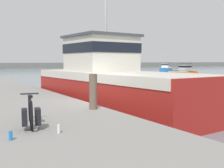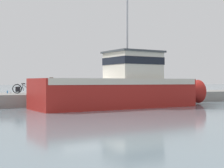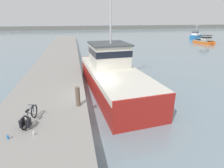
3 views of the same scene
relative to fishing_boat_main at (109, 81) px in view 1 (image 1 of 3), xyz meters
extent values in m
plane|color=gray|center=(-1.59, -2.47, -1.34)|extent=(320.00, 320.00, 0.00)
cube|color=gray|center=(-4.69, -2.47, -0.94)|extent=(4.83, 80.00, 0.80)
cube|color=slate|center=(28.41, 79.99, -0.46)|extent=(180.00, 5.00, 1.77)
cube|color=maroon|center=(0.05, -0.57, -0.44)|extent=(4.22, 10.61, 1.81)
cone|color=maroon|center=(-0.46, 5.52, -0.44)|extent=(1.87, 2.00, 1.72)
cube|color=beige|center=(0.05, -0.57, 0.29)|extent=(4.27, 10.41, 0.36)
cube|color=beige|center=(-0.06, 0.72, 1.30)|extent=(2.93, 3.17, 1.66)
cube|color=black|center=(-0.06, 0.72, 1.59)|extent=(2.99, 3.23, 0.47)
cube|color=#3D4247|center=(-0.06, 0.72, 2.19)|extent=(3.17, 3.42, 0.12)
cube|color=#236BB2|center=(31.72, 32.75, -0.84)|extent=(6.13, 5.55, 1.01)
cone|color=#236BB2|center=(28.70, 30.18, -0.84)|extent=(1.55, 1.52, 0.96)
cube|color=silver|center=(31.72, 32.75, -0.43)|extent=(6.05, 5.48, 0.20)
cube|color=silver|center=(31.08, 32.20, 0.10)|extent=(2.43, 2.33, 0.87)
cube|color=black|center=(31.08, 32.20, 0.26)|extent=(2.48, 2.38, 0.24)
cube|color=#3D4247|center=(31.08, 32.20, 0.60)|extent=(2.62, 2.52, 0.12)
cylinder|color=#B2B2B7|center=(31.33, 32.41, 1.63)|extent=(0.14, 0.14, 1.93)
cylinder|color=#B2B2B7|center=(31.33, 32.41, 2.11)|extent=(0.98, 1.13, 0.10)
cube|color=orange|center=(25.73, 21.81, -0.99)|extent=(2.55, 4.47, 0.72)
cone|color=orange|center=(26.04, 19.32, -0.99)|extent=(0.77, 0.84, 0.68)
cube|color=beige|center=(25.73, 21.81, -0.70)|extent=(2.58, 4.39, 0.14)
cube|color=beige|center=(25.80, 21.28, -0.08)|extent=(1.79, 1.53, 1.09)
cube|color=black|center=(25.80, 21.28, 0.11)|extent=(1.82, 1.56, 0.31)
cube|color=#3D4247|center=(25.80, 21.28, 0.52)|extent=(1.93, 1.65, 0.12)
torus|color=black|center=(-5.11, -5.70, -0.22)|extent=(0.19, 0.65, 0.65)
torus|color=black|center=(-4.90, -4.70, -0.22)|extent=(0.19, 0.65, 0.65)
cylinder|color=#232833|center=(-5.07, -5.54, -0.29)|extent=(0.11, 0.35, 0.18)
cylinder|color=#232833|center=(-5.03, -5.33, -0.12)|extent=(0.06, 0.14, 0.49)
cylinder|color=#232833|center=(-5.06, -5.49, -0.05)|extent=(0.13, 0.45, 0.37)
cylinder|color=#232833|center=(-4.97, -5.07, -0.13)|extent=(0.17, 0.64, 0.50)
cylinder|color=#232833|center=(-4.96, -5.02, 0.12)|extent=(0.14, 0.52, 0.05)
cylinder|color=#232833|center=(-4.90, -4.73, -0.05)|extent=(0.05, 0.10, 0.33)
cylinder|color=#232833|center=(-4.91, -4.76, 0.16)|extent=(0.44, 0.13, 0.04)
cube|color=black|center=(-5.02, -5.31, 0.15)|extent=(0.15, 0.26, 0.05)
cube|color=black|center=(-5.23, -5.63, -0.25)|extent=(0.18, 0.34, 0.36)
cube|color=black|center=(-4.96, -5.68, -0.25)|extent=(0.18, 0.34, 0.36)
cylinder|color=brown|center=(-2.75, -3.93, 0.01)|extent=(0.25, 0.25, 1.11)
cylinder|color=blue|center=(-5.64, -6.28, -0.45)|extent=(0.07, 0.07, 0.18)
cylinder|color=silver|center=(-4.68, -6.24, -0.44)|extent=(0.06, 0.06, 0.19)
camera|label=1|loc=(-6.56, -11.78, 0.96)|focal=45.00mm
camera|label=2|loc=(19.30, -10.22, 0.28)|focal=55.00mm
camera|label=3|loc=(-2.75, -12.87, 4.06)|focal=28.00mm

